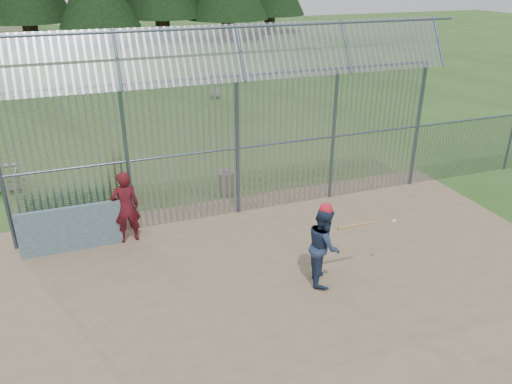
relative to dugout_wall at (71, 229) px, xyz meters
name	(u,v)px	position (x,y,z in m)	size (l,w,h in m)	color
ground	(285,276)	(4.60, -2.90, -0.62)	(120.00, 120.00, 0.00)	#2D511E
dirt_infield	(294,287)	(4.60, -3.40, -0.61)	(14.00, 10.00, 0.02)	#756047
dugout_wall	(71,229)	(0.00, 0.00, 0.00)	(2.50, 0.12, 1.20)	#38566B
batter	(324,246)	(5.30, -3.39, 0.32)	(0.89, 0.70, 1.84)	navy
onlooker	(126,207)	(1.38, 0.01, 0.37)	(0.71, 0.47, 1.95)	maroon
bg_kid_standing	(215,84)	(7.78, 14.18, 0.15)	(0.76, 0.49, 1.55)	slate
batting_gear	(332,212)	(5.43, -3.41, 1.15)	(1.83, 0.41, 0.67)	red
trash_can	(225,182)	(4.64, 2.01, -0.24)	(0.56, 0.56, 0.82)	gray
backstop_fence	(298,130)	(6.41, 0.53, 1.74)	(20.09, 0.81, 5.30)	#47566B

